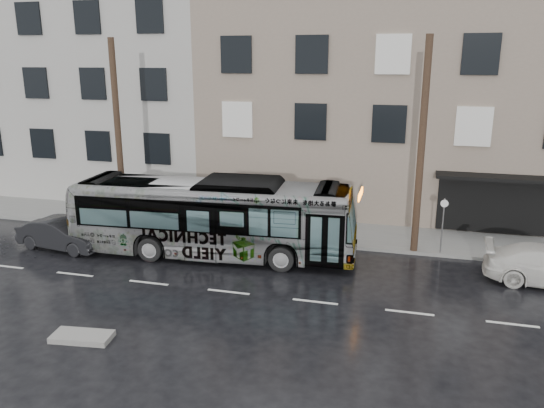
{
  "coord_description": "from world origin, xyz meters",
  "views": [
    {
      "loc": [
        6.05,
        -19.27,
        8.2
      ],
      "look_at": [
        0.32,
        2.5,
        2.02
      ],
      "focal_mm": 35.0,
      "sensor_mm": 36.0,
      "label": 1
    }
  ],
  "objects": [
    {
      "name": "ground",
      "position": [
        0.0,
        0.0,
        0.0
      ],
      "size": [
        120.0,
        120.0,
        0.0
      ],
      "primitive_type": "plane",
      "color": "black",
      "rests_on": "ground"
    },
    {
      "name": "sidewalk",
      "position": [
        0.0,
        4.9,
        0.07
      ],
      "size": [
        90.0,
        3.6,
        0.15
      ],
      "primitive_type": "cube",
      "color": "gray",
      "rests_on": "ground"
    },
    {
      "name": "building_taupe",
      "position": [
        5.0,
        12.7,
        5.5
      ],
      "size": [
        20.0,
        12.0,
        11.0
      ],
      "primitive_type": "cube",
      "color": "gray",
      "rests_on": "ground"
    },
    {
      "name": "building_grey",
      "position": [
        -18.0,
        14.2,
        8.0
      ],
      "size": [
        26.0,
        15.0,
        16.0
      ],
      "primitive_type": "cube",
      "color": "#A29F99",
      "rests_on": "ground"
    },
    {
      "name": "utility_pole_front",
      "position": [
        6.5,
        3.3,
        4.65
      ],
      "size": [
        0.3,
        0.3,
        9.0
      ],
      "primitive_type": "cylinder",
      "color": "#412E20",
      "rests_on": "sidewalk"
    },
    {
      "name": "utility_pole_rear",
      "position": [
        -7.5,
        3.3,
        4.65
      ],
      "size": [
        0.3,
        0.3,
        9.0
      ],
      "primitive_type": "cylinder",
      "color": "#412E20",
      "rests_on": "sidewalk"
    },
    {
      "name": "sign_post",
      "position": [
        7.6,
        3.3,
        1.35
      ],
      "size": [
        0.06,
        0.06,
        2.4
      ],
      "primitive_type": "cylinder",
      "color": "slate",
      "rests_on": "sidewalk"
    },
    {
      "name": "bus",
      "position": [
        -1.88,
        0.94,
        1.69
      ],
      "size": [
        12.32,
        3.58,
        3.39
      ],
      "primitive_type": "imported",
      "rotation": [
        0.0,
        0.0,
        1.63
      ],
      "color": "#B2B2B2",
      "rests_on": "ground"
    },
    {
      "name": "dark_sedan",
      "position": [
        -8.65,
        -0.05,
        0.68
      ],
      "size": [
        4.3,
        1.96,
        1.37
      ],
      "primitive_type": "imported",
      "rotation": [
        0.0,
        0.0,
        1.44
      ],
      "color": "black",
      "rests_on": "ground"
    },
    {
      "name": "slush_pile",
      "position": [
        -3.16,
        -6.83,
        0.09
      ],
      "size": [
        1.88,
        1.01,
        0.18
      ],
      "primitive_type": "cube",
      "rotation": [
        0.0,
        0.0,
        0.12
      ],
      "color": "gray",
      "rests_on": "ground"
    }
  ]
}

